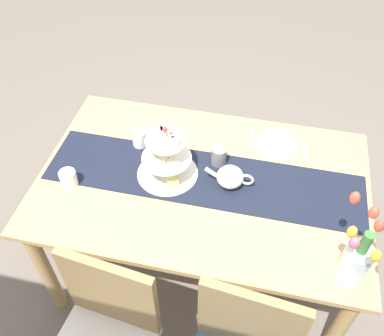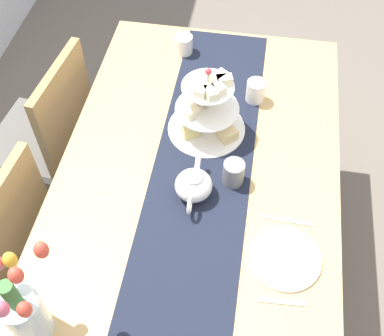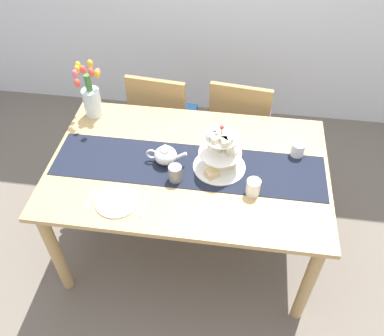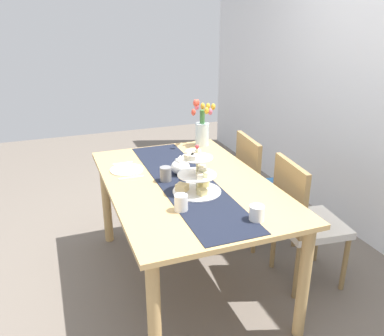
% 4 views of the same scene
% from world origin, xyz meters
% --- Properties ---
extents(ground_plane, '(8.00, 8.00, 0.00)m').
position_xyz_m(ground_plane, '(0.00, 0.00, 0.00)').
color(ground_plane, '#6B6056').
extents(dining_table, '(1.60, 1.02, 0.77)m').
position_xyz_m(dining_table, '(0.00, 0.00, 0.67)').
color(dining_table, tan).
rests_on(dining_table, ground_plane).
extents(chair_right, '(0.46, 0.46, 0.91)m').
position_xyz_m(chair_right, '(0.28, 0.74, 0.50)').
color(chair_right, olive).
rests_on(chair_right, ground_plane).
extents(table_runner, '(1.56, 0.36, 0.00)m').
position_xyz_m(table_runner, '(0.00, -0.01, 0.77)').
color(table_runner, black).
rests_on(table_runner, dining_table).
extents(tiered_cake_stand, '(0.30, 0.30, 0.30)m').
position_xyz_m(tiered_cake_stand, '(0.18, -0.00, 0.88)').
color(tiered_cake_stand, beige).
rests_on(tiered_cake_stand, table_runner).
extents(teapot, '(0.24, 0.13, 0.14)m').
position_xyz_m(teapot, '(-0.13, 0.00, 0.83)').
color(teapot, white).
rests_on(teapot, table_runner).
extents(tulip_vase, '(0.19, 0.22, 0.41)m').
position_xyz_m(tulip_vase, '(-0.68, 0.38, 0.92)').
color(tulip_vase, silver).
rests_on(tulip_vase, dining_table).
extents(cream_jug, '(0.08, 0.08, 0.08)m').
position_xyz_m(cream_jug, '(0.62, 0.17, 0.81)').
color(cream_jug, white).
rests_on(cream_jug, dining_table).
extents(dinner_plate_left, '(0.23, 0.23, 0.01)m').
position_xyz_m(dinner_plate_left, '(-0.33, -0.33, 0.77)').
color(dinner_plate_left, white).
rests_on(dinner_plate_left, dining_table).
extents(fork_left, '(0.03, 0.15, 0.01)m').
position_xyz_m(fork_left, '(-0.48, -0.33, 0.77)').
color(fork_left, silver).
rests_on(fork_left, dining_table).
extents(knife_left, '(0.02, 0.17, 0.01)m').
position_xyz_m(knife_left, '(-0.19, -0.33, 0.77)').
color(knife_left, silver).
rests_on(knife_left, dining_table).
extents(mug_grey, '(0.08, 0.08, 0.09)m').
position_xyz_m(mug_grey, '(-0.05, -0.13, 0.82)').
color(mug_grey, slate).
rests_on(mug_grey, table_runner).
extents(mug_white_text, '(0.08, 0.08, 0.09)m').
position_xyz_m(mug_white_text, '(0.37, -0.17, 0.82)').
color(mug_white_text, white).
rests_on(mug_white_text, dining_table).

